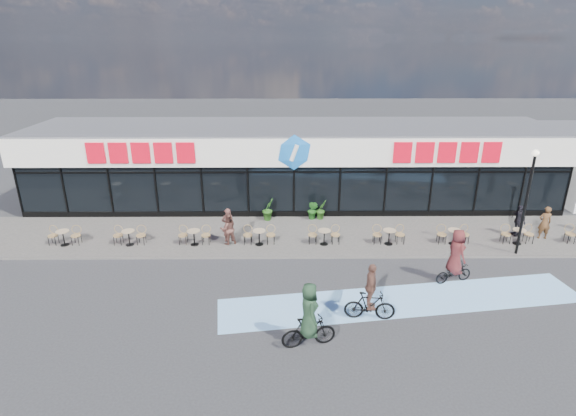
{
  "coord_description": "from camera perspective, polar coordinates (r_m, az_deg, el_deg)",
  "views": [
    {
      "loc": [
        -0.5,
        -16.23,
        9.38
      ],
      "look_at": [
        -0.35,
        3.5,
        1.91
      ],
      "focal_mm": 28.0,
      "sensor_mm": 36.0,
      "label": 1
    }
  ],
  "objects": [
    {
      "name": "patron_left",
      "position": [
        21.85,
        -7.63,
        -2.14
      ],
      "size": [
        0.7,
        0.54,
        1.7
      ],
      "primitive_type": "imported",
      "rotation": [
        0.0,
        0.0,
        3.37
      ],
      "color": "#4F2D28",
      "rests_on": "sidewalk"
    },
    {
      "name": "bistro_set_3",
      "position": [
        21.58,
        -3.67,
        -3.44
      ],
      "size": [
        1.54,
        0.62,
        0.9
      ],
      "color": "tan",
      "rests_on": "sidewalk"
    },
    {
      "name": "pedestrian_c",
      "position": [
        25.31,
        29.81,
        -1.62
      ],
      "size": [
        0.64,
        0.45,
        1.68
      ],
      "primitive_type": "imported",
      "rotation": [
        0.0,
        0.0,
        3.06
      ],
      "color": "#52351D",
      "rests_on": "sidewalk"
    },
    {
      "name": "cyclist_c",
      "position": [
        14.74,
        2.67,
        -14.14
      ],
      "size": [
        1.87,
        1.01,
        2.3
      ],
      "color": "black",
      "rests_on": "ground"
    },
    {
      "name": "cyclist_b",
      "position": [
        19.45,
        20.47,
        -6.27
      ],
      "size": [
        1.69,
        1.04,
        2.33
      ],
      "color": "black",
      "rests_on": "ground"
    },
    {
      "name": "patron_right",
      "position": [
        21.58,
        -7.62,
        -2.61
      ],
      "size": [
        0.95,
        0.86,
        1.59
      ],
      "primitive_type": "imported",
      "rotation": [
        0.0,
        0.0,
        3.55
      ],
      "color": "brown",
      "rests_on": "sidewalk"
    },
    {
      "name": "bistro_set_2",
      "position": [
        21.98,
        -11.8,
        -3.4
      ],
      "size": [
        1.54,
        0.62,
        0.9
      ],
      "color": "tan",
      "rests_on": "sidewalk"
    },
    {
      "name": "bistro_set_6",
      "position": [
        23.02,
        20.24,
        -3.17
      ],
      "size": [
        1.54,
        0.62,
        0.9
      ],
      "color": "tan",
      "rests_on": "sidewalk"
    },
    {
      "name": "pedestrian_a",
      "position": [
        25.11,
        27.19,
        -1.39
      ],
      "size": [
        0.59,
        1.0,
        1.61
      ],
      "primitive_type": "imported",
      "rotation": [
        0.0,
        0.0,
        -1.35
      ],
      "color": "black",
      "rests_on": "sidewalk"
    },
    {
      "name": "potted_plant_right",
      "position": [
        24.44,
        3.18,
        -0.26
      ],
      "size": [
        0.75,
        0.74,
        1.07
      ],
      "primitive_type": "imported",
      "rotation": [
        0.0,
        0.0,
        5.56
      ],
      "color": "#1B5117",
      "rests_on": "sidewalk"
    },
    {
      "name": "potted_plant_mid",
      "position": [
        24.54,
        4.26,
        -0.19
      ],
      "size": [
        0.76,
        0.73,
        1.08
      ],
      "primitive_type": "imported",
      "rotation": [
        0.0,
        0.0,
        0.6
      ],
      "color": "#285819",
      "rests_on": "sidewalk"
    },
    {
      "name": "bistro_set_5",
      "position": [
        22.11,
        12.67,
        -3.32
      ],
      "size": [
        1.54,
        0.62,
        0.9
      ],
      "color": "tan",
      "rests_on": "sidewalk"
    },
    {
      "name": "lamp_post",
      "position": [
        22.31,
        28.15,
        1.63
      ],
      "size": [
        0.28,
        0.28,
        4.87
      ],
      "color": "black",
      "rests_on": "sidewalk"
    },
    {
      "name": "bistro_set_7",
      "position": [
        24.28,
        27.13,
        -2.98
      ],
      "size": [
        1.54,
        0.62,
        0.9
      ],
      "color": "tan",
      "rests_on": "sidewalk"
    },
    {
      "name": "potted_plant_left",
      "position": [
        24.34,
        -2.52,
        -0.13
      ],
      "size": [
        0.86,
        0.87,
        1.23
      ],
      "primitive_type": "imported",
      "rotation": [
        0.0,
        0.0,
        0.86
      ],
      "color": "#255518",
      "rests_on": "sidewalk"
    },
    {
      "name": "ground",
      "position": [
        18.75,
        1.16,
        -9.27
      ],
      "size": [
        120.0,
        120.0,
        0.0
      ],
      "primitive_type": "plane",
      "color": "#28282B",
      "rests_on": "ground"
    },
    {
      "name": "cyclist_a",
      "position": [
        16.29,
        10.4,
        -11.14
      ],
      "size": [
        1.84,
        1.05,
        2.17
      ],
      "color": "black",
      "rests_on": "ground"
    },
    {
      "name": "bike_lane",
      "position": [
        18.03,
        14.36,
        -11.31
      ],
      "size": [
        14.17,
        4.13,
        0.01
      ],
      "primitive_type": "cube",
      "rotation": [
        0.0,
        0.0,
        0.14
      ],
      "color": "#77AEE1",
      "rests_on": "ground"
    },
    {
      "name": "bistro_set_0",
      "position": [
        23.99,
        -26.55,
        -3.15
      ],
      "size": [
        1.54,
        0.62,
        0.9
      ],
      "color": "tan",
      "rests_on": "sidewalk"
    },
    {
      "name": "bistro_set_4",
      "position": [
        21.63,
        4.6,
        -3.41
      ],
      "size": [
        1.54,
        0.62,
        0.9
      ],
      "color": "tan",
      "rests_on": "sidewalk"
    },
    {
      "name": "bistro_set_1",
      "position": [
        22.8,
        -19.5,
        -3.3
      ],
      "size": [
        1.54,
        0.62,
        0.9
      ],
      "color": "tan",
      "rests_on": "sidewalk"
    },
    {
      "name": "sidewalk",
      "position": [
        22.74,
        0.86,
        -3.48
      ],
      "size": [
        44.0,
        5.0,
        0.1
      ],
      "primitive_type": "cube",
      "color": "#58534E",
      "rests_on": "ground"
    },
    {
      "name": "building",
      "position": [
        27.1,
        0.64,
        5.68
      ],
      "size": [
        30.6,
        6.57,
        4.75
      ],
      "color": "black",
      "rests_on": "ground"
    }
  ]
}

